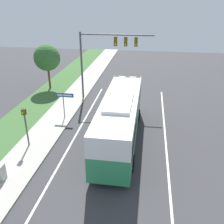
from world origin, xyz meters
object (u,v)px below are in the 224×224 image
(signal_gantry, at_px, (105,51))
(street_sign, at_px, (64,100))
(bus, at_px, (120,117))
(pedestrian_signal, at_px, (25,122))

(signal_gantry, xyz_separation_m, street_sign, (-2.85, -5.11, -3.46))
(bus, height_order, signal_gantry, signal_gantry)
(signal_gantry, bearing_deg, street_sign, -119.15)
(pedestrian_signal, relative_size, street_sign, 1.22)
(bus, xyz_separation_m, signal_gantry, (-2.60, 8.24, 3.22))
(pedestrian_signal, bearing_deg, street_sign, 76.66)
(bus, xyz_separation_m, pedestrian_signal, (-6.65, -1.92, 0.04))
(bus, bearing_deg, pedestrian_signal, -163.86)
(bus, distance_m, pedestrian_signal, 6.92)
(bus, relative_size, pedestrian_signal, 3.74)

